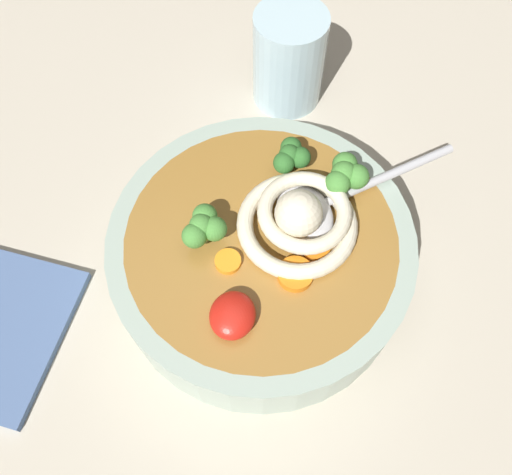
% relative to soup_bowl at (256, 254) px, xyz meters
% --- Properties ---
extents(table_slab, '(1.23, 1.23, 0.04)m').
position_rel_soup_bowl_xyz_m(table_slab, '(0.04, -0.00, -0.06)').
color(table_slab, '#BCB29E').
rests_on(table_slab, ground).
extents(soup_bowl, '(0.26, 0.26, 0.07)m').
position_rel_soup_bowl_xyz_m(soup_bowl, '(0.00, 0.00, 0.00)').
color(soup_bowl, '#9EB2A3').
rests_on(soup_bowl, table_slab).
extents(noodle_pile, '(0.11, 0.11, 0.04)m').
position_rel_soup_bowl_xyz_m(noodle_pile, '(0.02, -0.03, 0.05)').
color(noodle_pile, beige).
rests_on(noodle_pile, soup_bowl).
extents(soup_spoon, '(0.13, 0.16, 0.02)m').
position_rel_soup_bowl_xyz_m(soup_spoon, '(0.04, -0.05, 0.04)').
color(soup_spoon, '#B7B7BC').
rests_on(soup_spoon, soup_bowl).
extents(chili_sauce_dollop, '(0.04, 0.04, 0.02)m').
position_rel_soup_bowl_xyz_m(chili_sauce_dollop, '(-0.07, 0.00, 0.04)').
color(chili_sauce_dollop, red).
rests_on(chili_sauce_dollop, soup_bowl).
extents(broccoli_floret_beside_chili, '(0.04, 0.03, 0.03)m').
position_rel_soup_bowl_xyz_m(broccoli_floret_beside_chili, '(-0.01, 0.04, 0.05)').
color(broccoli_floret_beside_chili, '#7A9E60').
rests_on(broccoli_floret_beside_chili, soup_bowl).
extents(broccoli_floret_center, '(0.04, 0.04, 0.03)m').
position_rel_soup_bowl_xyz_m(broccoli_floret_center, '(0.06, -0.07, 0.05)').
color(broccoli_floret_center, '#7A9E60').
rests_on(broccoli_floret_center, soup_bowl).
extents(broccoli_floret_rear, '(0.04, 0.03, 0.03)m').
position_rel_soup_bowl_xyz_m(broccoli_floret_rear, '(0.08, -0.02, 0.05)').
color(broccoli_floret_rear, '#7A9E60').
rests_on(broccoli_floret_rear, soup_bowl).
extents(carrot_slice_extra_b, '(0.03, 0.03, 0.01)m').
position_rel_soup_bowl_xyz_m(carrot_slice_extra_b, '(-0.03, -0.04, 0.04)').
color(carrot_slice_extra_b, orange).
rests_on(carrot_slice_extra_b, soup_bowl).
extents(carrot_slice_extra_a, '(0.02, 0.02, 0.01)m').
position_rel_soup_bowl_xyz_m(carrot_slice_extra_a, '(-0.03, 0.02, 0.04)').
color(carrot_slice_extra_a, orange).
rests_on(carrot_slice_extra_a, soup_bowl).
extents(carrot_slice_beside_noodles, '(0.03, 0.03, 0.00)m').
position_rel_soup_bowl_xyz_m(carrot_slice_beside_noodles, '(-0.00, -0.05, 0.03)').
color(carrot_slice_beside_noodles, orange).
rests_on(carrot_slice_beside_noodles, soup_bowl).
extents(drinking_glass, '(0.08, 0.08, 0.11)m').
position_rel_soup_bowl_xyz_m(drinking_glass, '(0.22, 0.01, 0.02)').
color(drinking_glass, silver).
rests_on(drinking_glass, table_slab).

